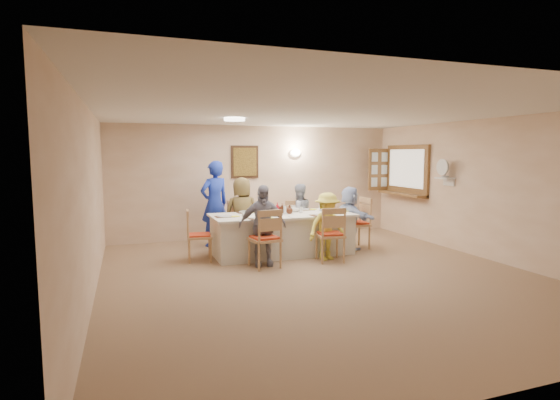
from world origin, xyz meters
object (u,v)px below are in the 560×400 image
object	(u,v)px
chair_back_left	(241,224)
caregiver	(215,204)
serving_hatch	(407,171)
chair_front_left	(265,238)
diner_back_left	(242,213)
desk_fan	(444,171)
condiment_ketchup	(277,208)
chair_front_right	(330,234)
diner_front_right	(327,226)
diner_back_right	(299,214)
chair_right_end	(356,223)
chair_left_end	(199,235)
dining_table	(282,234)
diner_right_end	(350,218)
diner_front_left	(262,225)
chair_back_right	(296,222)

from	to	relation	value
chair_back_left	caregiver	world-z (taller)	caregiver
serving_hatch	chair_back_left	world-z (taller)	serving_hatch
chair_front_left	diner_back_left	size ratio (longest dim) A/B	0.70
serving_hatch	desk_fan	xyz separation A→B (m)	(-0.11, -1.35, 0.05)
condiment_ketchup	chair_front_right	bearing A→B (deg)	-50.44
diner_back_left	diner_front_right	distance (m)	1.82
desk_fan	diner_back_left	bearing A→B (deg)	161.58
serving_hatch	diner_front_right	bearing A→B (deg)	-151.55
diner_back_left	caregiver	size ratio (longest dim) A/B	0.82
desk_fan	diner_back_right	xyz separation A→B (m)	(-2.57, 1.26, -0.92)
chair_front_right	chair_right_end	bearing A→B (deg)	-130.90
chair_left_end	dining_table	bearing A→B (deg)	-83.61
diner_front_right	serving_hatch	bearing A→B (deg)	16.50
dining_table	diner_right_end	bearing A→B (deg)	0.00
diner_back_right	desk_fan	bearing A→B (deg)	149.93
chair_front_right	chair_front_left	bearing A→B (deg)	9.00
dining_table	diner_back_right	distance (m)	0.94
diner_front_left	caregiver	world-z (taller)	caregiver
serving_hatch	chair_back_right	xyz separation A→B (m)	(-2.68, 0.03, -1.05)
chair_back_right	dining_table	bearing A→B (deg)	-118.55
diner_back_left	caregiver	xyz separation A→B (m)	(-0.45, 0.47, 0.16)
dining_table	caregiver	size ratio (longest dim) A/B	1.52
chair_back_left	diner_back_right	world-z (taller)	diner_back_right
chair_right_end	diner_front_left	xyz separation A→B (m)	(-2.15, -0.68, 0.18)
diner_back_left	caregiver	bearing A→B (deg)	-46.37
chair_back_left	chair_front_left	world-z (taller)	chair_front_left
chair_front_right	chair_right_end	size ratio (longest dim) A/B	0.96
chair_back_right	chair_front_right	bearing A→B (deg)	-81.68
desk_fan	diner_front_left	distance (m)	3.87
diner_front_left	serving_hatch	bearing A→B (deg)	28.45
caregiver	condiment_ketchup	size ratio (longest dim) A/B	8.07
diner_right_end	caregiver	world-z (taller)	caregiver
serving_hatch	diner_front_left	size ratio (longest dim) A/B	1.10
dining_table	diner_front_left	bearing A→B (deg)	-131.42
diner_front_right	diner_right_end	xyz separation A→B (m)	(0.82, 0.68, 0.02)
chair_right_end	diner_back_left	world-z (taller)	diner_back_left
chair_back_left	chair_back_right	distance (m)	1.20
chair_back_left	diner_right_end	size ratio (longest dim) A/B	0.77
chair_front_right	diner_right_end	distance (m)	1.15
chair_back_left	serving_hatch	bearing A→B (deg)	-7.99
chair_back_right	caregiver	distance (m)	1.74
serving_hatch	diner_front_left	bearing A→B (deg)	-159.47
chair_front_right	diner_front_right	xyz separation A→B (m)	(0.00, 0.12, 0.11)
chair_left_end	diner_back_left	xyz separation A→B (m)	(0.95, 0.68, 0.26)
desk_fan	dining_table	xyz separation A→B (m)	(-3.17, 0.58, -1.17)
desk_fan	chair_back_left	xyz separation A→B (m)	(-3.77, 1.38, -1.07)
dining_table	chair_back_right	size ratio (longest dim) A/B	2.93
chair_back_left	condiment_ketchup	xyz separation A→B (m)	(0.51, -0.77, 0.39)
chair_right_end	chair_back_left	bearing A→B (deg)	-110.46
chair_left_end	caregiver	size ratio (longest dim) A/B	0.53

